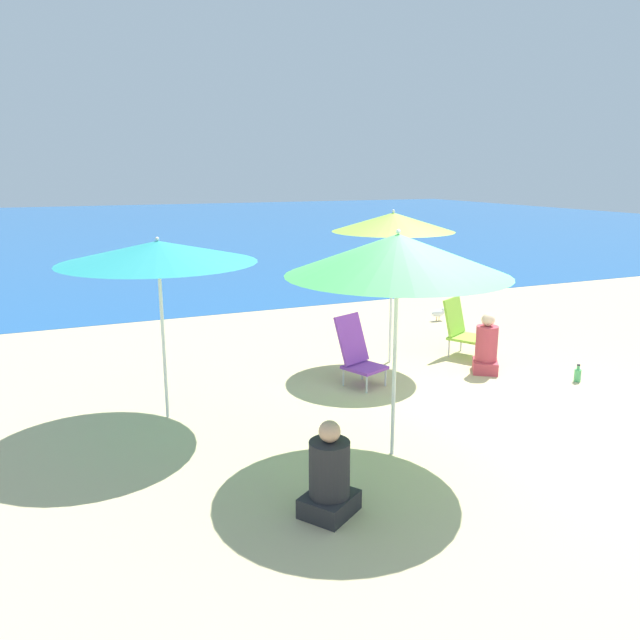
{
  "coord_description": "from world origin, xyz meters",
  "views": [
    {
      "loc": [
        -3.97,
        -4.9,
        2.62
      ],
      "look_at": [
        -1.29,
        1.28,
        1.0
      ],
      "focal_mm": 35.0,
      "sensor_mm": 36.0,
      "label": 1
    }
  ],
  "objects": [
    {
      "name": "ground_plane",
      "position": [
        0.0,
        0.0,
        0.0
      ],
      "size": [
        60.0,
        60.0,
        0.0
      ],
      "primitive_type": "plane",
      "color": "#C6B284"
    },
    {
      "name": "sea_water",
      "position": [
        0.0,
        26.25,
        0.0
      ],
      "size": [
        60.0,
        40.0,
        0.01
      ],
      "color": "#1E5699",
      "rests_on": "ground"
    },
    {
      "name": "beach_umbrella_teal",
      "position": [
        -2.97,
        1.6,
        1.81
      ],
      "size": [
        2.03,
        2.03,
        1.96
      ],
      "color": "white",
      "rests_on": "ground"
    },
    {
      "name": "beach_umbrella_lime",
      "position": [
        0.26,
        2.4,
        1.95
      ],
      "size": [
        1.65,
        1.65,
        2.11
      ],
      "color": "white",
      "rests_on": "ground"
    },
    {
      "name": "beach_umbrella_green",
      "position": [
        -1.17,
        -0.17,
        1.89
      ],
      "size": [
        2.01,
        2.01,
        2.12
      ],
      "color": "white",
      "rests_on": "ground"
    },
    {
      "name": "beach_chair_lime",
      "position": [
        1.37,
        2.29,
        0.42
      ],
      "size": [
        0.69,
        0.72,
        0.83
      ],
      "rotation": [
        0.0,
        0.0,
        0.51
      ],
      "color": "silver",
      "rests_on": "ground"
    },
    {
      "name": "beach_chair_purple",
      "position": [
        -0.58,
        1.76,
        0.42
      ],
      "size": [
        0.61,
        0.68,
        0.87
      ],
      "rotation": [
        0.0,
        0.0,
        0.38
      ],
      "color": "silver",
      "rests_on": "ground"
    },
    {
      "name": "person_seated_near",
      "position": [
        1.2,
        1.5,
        0.33
      ],
      "size": [
        0.47,
        0.49,
        0.8
      ],
      "rotation": [
        0.0,
        0.0,
        -0.6
      ],
      "color": "#BF3F4C",
      "rests_on": "ground"
    },
    {
      "name": "person_seated_far",
      "position": [
        -2.16,
        -0.9,
        0.31
      ],
      "size": [
        0.54,
        0.52,
        0.78
      ],
      "rotation": [
        0.0,
        0.0,
        -0.98
      ],
      "color": "#262628",
      "rests_on": "ground"
    },
    {
      "name": "water_bottle",
      "position": [
        2.04,
        0.72,
        0.09
      ],
      "size": [
        0.09,
        0.09,
        0.23
      ],
      "color": "#4CB266",
      "rests_on": "ground"
    },
    {
      "name": "seagull",
      "position": [
        2.29,
        4.22,
        0.14
      ],
      "size": [
        0.27,
        0.11,
        0.23
      ],
      "color": "gold",
      "rests_on": "ground"
    }
  ]
}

